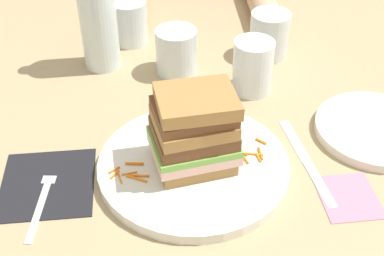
# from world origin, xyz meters

# --- Properties ---
(ground_plane) EXTENTS (3.00, 3.00, 0.00)m
(ground_plane) POSITION_xyz_m (0.00, 0.00, 0.00)
(ground_plane) COLOR tan
(main_plate) EXTENTS (0.28, 0.28, 0.02)m
(main_plate) POSITION_xyz_m (-0.02, -0.00, 0.01)
(main_plate) COLOR white
(main_plate) RESTS_ON ground_plane
(sandwich) EXTENTS (0.13, 0.12, 0.12)m
(sandwich) POSITION_xyz_m (-0.02, -0.00, 0.08)
(sandwich) COLOR #A87A42
(sandwich) RESTS_ON main_plate
(carrot_shred_0) EXTENTS (0.02, 0.01, 0.00)m
(carrot_shred_0) POSITION_xyz_m (-0.11, -0.02, 0.02)
(carrot_shred_0) COLOR orange
(carrot_shred_0) RESTS_ON main_plate
(carrot_shred_1) EXTENTS (0.01, 0.02, 0.00)m
(carrot_shred_1) POSITION_xyz_m (-0.13, -0.02, 0.02)
(carrot_shred_1) COLOR orange
(carrot_shred_1) RESTS_ON main_plate
(carrot_shred_2) EXTENTS (0.03, 0.01, 0.00)m
(carrot_shred_2) POSITION_xyz_m (-0.10, -0.03, 0.02)
(carrot_shred_2) COLOR orange
(carrot_shred_2) RESTS_ON main_plate
(carrot_shred_3) EXTENTS (0.02, 0.01, 0.00)m
(carrot_shred_3) POSITION_xyz_m (-0.13, -0.01, 0.02)
(carrot_shred_3) COLOR orange
(carrot_shred_3) RESTS_ON main_plate
(carrot_shred_4) EXTENTS (0.01, 0.03, 0.00)m
(carrot_shred_4) POSITION_xyz_m (-0.13, -0.02, 0.02)
(carrot_shred_4) COLOR orange
(carrot_shred_4) RESTS_ON main_plate
(carrot_shred_5) EXTENTS (0.03, 0.02, 0.00)m
(carrot_shred_5) POSITION_xyz_m (-0.10, -0.03, 0.02)
(carrot_shred_5) COLOR orange
(carrot_shred_5) RESTS_ON main_plate
(carrot_shred_6) EXTENTS (0.03, 0.01, 0.00)m
(carrot_shred_6) POSITION_xyz_m (-0.11, -0.00, 0.02)
(carrot_shred_6) COLOR orange
(carrot_shred_6) RESTS_ON main_plate
(carrot_shred_7) EXTENTS (0.01, 0.02, 0.00)m
(carrot_shred_7) POSITION_xyz_m (0.08, 0.00, 0.02)
(carrot_shred_7) COLOR orange
(carrot_shred_7) RESTS_ON main_plate
(carrot_shred_8) EXTENTS (0.02, 0.02, 0.00)m
(carrot_shred_8) POSITION_xyz_m (0.09, 0.04, 0.02)
(carrot_shred_8) COLOR orange
(carrot_shred_8) RESTS_ON main_plate
(carrot_shred_9) EXTENTS (0.00, 0.03, 0.00)m
(carrot_shred_9) POSITION_xyz_m (0.08, 0.01, 0.02)
(carrot_shred_9) COLOR orange
(carrot_shred_9) RESTS_ON main_plate
(carrot_shred_10) EXTENTS (0.02, 0.02, 0.00)m
(carrot_shred_10) POSITION_xyz_m (0.05, 0.02, 0.02)
(carrot_shred_10) COLOR orange
(carrot_shred_10) RESTS_ON main_plate
(carrot_shred_11) EXTENTS (0.01, 0.02, 0.00)m
(carrot_shred_11) POSITION_xyz_m (0.06, 0.00, 0.02)
(carrot_shred_11) COLOR orange
(carrot_shred_11) RESTS_ON main_plate
(carrot_shred_12) EXTENTS (0.03, 0.01, 0.00)m
(carrot_shred_12) POSITION_xyz_m (0.07, 0.01, 0.02)
(carrot_shred_12) COLOR orange
(carrot_shred_12) RESTS_ON main_plate
(napkin_dark) EXTENTS (0.14, 0.15, 0.00)m
(napkin_dark) POSITION_xyz_m (-0.23, -0.01, 0.00)
(napkin_dark) COLOR black
(napkin_dark) RESTS_ON ground_plane
(fork) EXTENTS (0.03, 0.17, 0.00)m
(fork) POSITION_xyz_m (-0.23, -0.04, 0.00)
(fork) COLOR silver
(fork) RESTS_ON napkin_dark
(knife) EXTENTS (0.04, 0.20, 0.00)m
(knife) POSITION_xyz_m (0.15, 0.00, 0.00)
(knife) COLOR silver
(knife) RESTS_ON ground_plane
(juice_glass) EXTENTS (0.07, 0.07, 0.10)m
(juice_glass) POSITION_xyz_m (0.10, 0.21, 0.04)
(juice_glass) COLOR white
(juice_glass) RESTS_ON ground_plane
(water_bottle) EXTENTS (0.07, 0.07, 0.26)m
(water_bottle) POSITION_xyz_m (-0.17, 0.31, 0.12)
(water_bottle) COLOR silver
(water_bottle) RESTS_ON ground_plane
(empty_tumbler_0) EXTENTS (0.07, 0.07, 0.09)m
(empty_tumbler_0) POSITION_xyz_m (-0.12, 0.40, 0.04)
(empty_tumbler_0) COLOR silver
(empty_tumbler_0) RESTS_ON ground_plane
(empty_tumbler_1) EXTENTS (0.08, 0.08, 0.09)m
(empty_tumbler_1) POSITION_xyz_m (0.15, 0.32, 0.04)
(empty_tumbler_1) COLOR silver
(empty_tumbler_1) RESTS_ON ground_plane
(empty_tumbler_2) EXTENTS (0.08, 0.08, 0.09)m
(empty_tumbler_2) POSITION_xyz_m (-0.03, 0.28, 0.04)
(empty_tumbler_2) COLOR silver
(empty_tumbler_2) RESTS_ON ground_plane
(side_plate) EXTENTS (0.20, 0.20, 0.02)m
(side_plate) POSITION_xyz_m (0.28, 0.06, 0.01)
(side_plate) COLOR white
(side_plate) RESTS_ON ground_plane
(napkin_pink) EXTENTS (0.08, 0.09, 0.00)m
(napkin_pink) POSITION_xyz_m (0.19, -0.07, 0.00)
(napkin_pink) COLOR pink
(napkin_pink) RESTS_ON ground_plane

